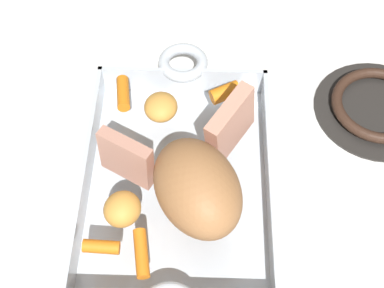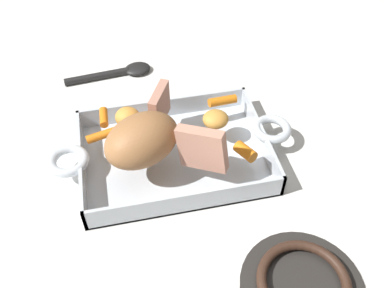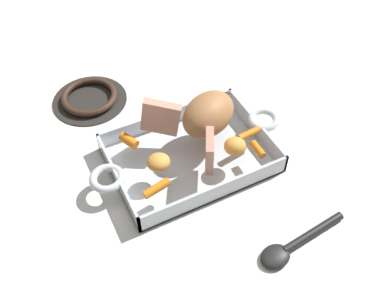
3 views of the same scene
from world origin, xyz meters
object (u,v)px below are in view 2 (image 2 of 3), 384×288
pork_roast (142,140)px  stove_burner_rear (303,284)px  baby_carrot_short (245,152)px  baby_carrot_southeast (104,117)px  potato_halved (216,119)px  baby_carrot_long (102,135)px  serving_spoon (119,72)px  roast_slice_thick (202,149)px  roasting_dish (174,154)px  roast_slice_outer (160,106)px  baby_carrot_northeast (222,101)px  potato_whole (128,117)px

pork_roast → stove_burner_rear: pork_roast is taller
baby_carrot_short → stove_burner_rear: baby_carrot_short is taller
baby_carrot_southeast → potato_halved: size_ratio=0.87×
baby_carrot_long → baby_carrot_short: (-0.24, 0.10, 0.00)m
serving_spoon → roast_slice_thick: bearing=-77.4°
roasting_dish → pork_roast: pork_roast is taller
baby_carrot_southeast → serving_spoon: 0.21m
roast_slice_outer → stove_burner_rear: 0.39m
roasting_dish → baby_carrot_northeast: bearing=-144.7°
baby_carrot_long → baby_carrot_short: size_ratio=1.41×
baby_carrot_northeast → serving_spoon: size_ratio=0.28×
baby_carrot_long → potato_whole: 0.06m
pork_roast → baby_carrot_northeast: bearing=-147.9°
potato_whole → potato_halved: bearing=167.4°
baby_carrot_short → pork_roast: bearing=-11.1°
serving_spoon → baby_carrot_short: bearing=-66.3°
serving_spoon → baby_carrot_southeast: bearing=-107.5°
roasting_dish → stove_burner_rear: (-0.14, 0.29, -0.01)m
baby_carrot_short → potato_whole: bearing=-32.6°
baby_carrot_short → serving_spoon: size_ratio=0.20×
baby_carrot_short → baby_carrot_southeast: bearing=-31.3°
roasting_dish → serving_spoon: size_ratio=2.27×
roasting_dish → roast_slice_thick: bearing=119.5°
pork_roast → baby_carrot_southeast: (0.06, -0.11, -0.04)m
baby_carrot_long → serving_spoon: size_ratio=0.28×
potato_halved → pork_roast: bearing=20.3°
baby_carrot_long → stove_burner_rear: size_ratio=0.30×
baby_carrot_long → baby_carrot_southeast: baby_carrot_long is taller
roasting_dish → potato_whole: size_ratio=9.65×
roast_slice_outer → stove_burner_rear: roast_slice_outer is taller
roast_slice_outer → baby_carrot_long: size_ratio=1.25×
roast_slice_outer → baby_carrot_northeast: roast_slice_outer is taller
baby_carrot_northeast → potato_halved: potato_halved is taller
pork_roast → baby_carrot_long: size_ratio=2.38×
stove_burner_rear → serving_spoon: size_ratio=0.94×
pork_roast → baby_carrot_long: bearing=-42.4°
serving_spoon → potato_halved: bearing=-63.5°
roasting_dish → potato_whole: potato_whole is taller
pork_roast → roast_slice_outer: 0.10m
baby_carrot_short → potato_halved: (0.03, -0.09, 0.00)m
roasting_dish → baby_carrot_northeast: size_ratio=8.01×
baby_carrot_southeast → pork_roast: bearing=119.4°
pork_roast → baby_carrot_northeast: pork_roast is taller
roast_slice_thick → baby_carrot_northeast: roast_slice_thick is taller
roast_slice_thick → baby_carrot_southeast: (0.16, -0.15, -0.03)m
roast_slice_outer → roasting_dish: bearing=102.9°
baby_carrot_long → baby_carrot_northeast: baby_carrot_northeast is taller
roast_slice_outer → potato_halved: bearing=160.4°
pork_roast → potato_whole: pork_roast is taller
roasting_dish → potato_halved: size_ratio=9.29×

